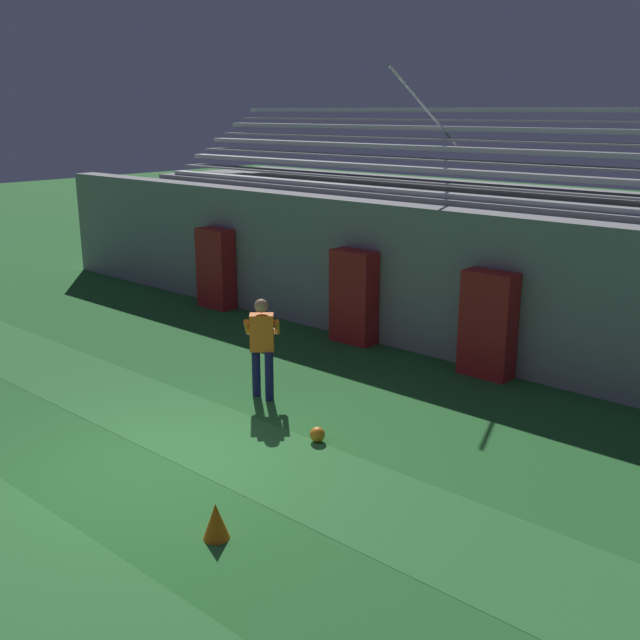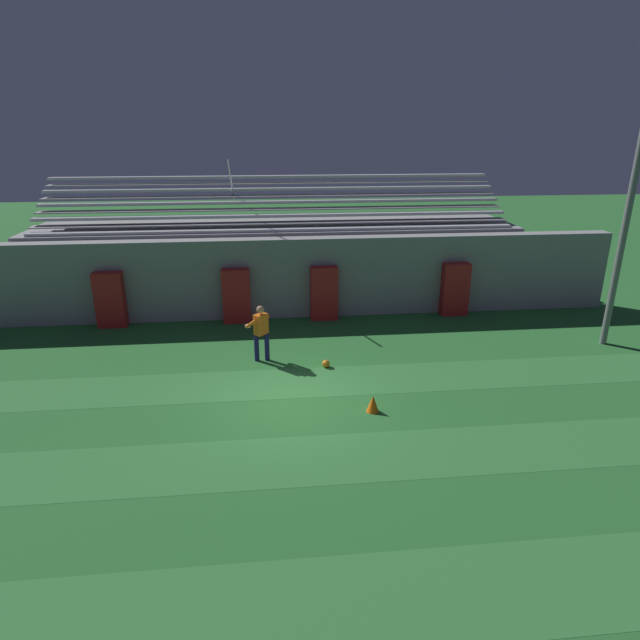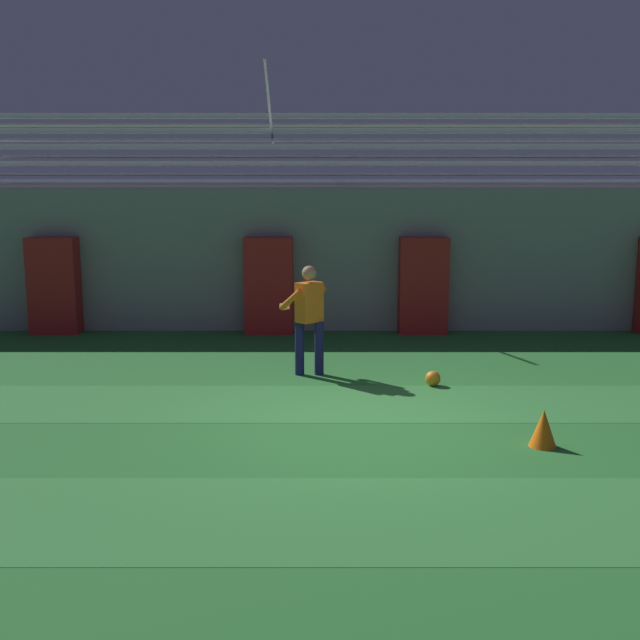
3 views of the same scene
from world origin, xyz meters
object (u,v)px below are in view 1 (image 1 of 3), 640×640
at_px(goalkeeper, 262,342).
at_px(soccer_ball, 317,435).
at_px(padding_pillar_gate_right, 488,324).
at_px(traffic_cone, 216,521).
at_px(padding_pillar_far_left, 216,268).
at_px(padding_pillar_gate_left, 354,297).

bearing_deg(goalkeeper, soccer_ball, -20.72).
xyz_separation_m(padding_pillar_gate_right, traffic_cone, (0.43, -6.63, -0.73)).
relative_size(goalkeeper, traffic_cone, 3.98).
distance_m(padding_pillar_far_left, goalkeeper, 6.04).
bearing_deg(padding_pillar_gate_right, padding_pillar_gate_left, 180.00).
bearing_deg(soccer_ball, goalkeeper, 159.28).
xyz_separation_m(padding_pillar_gate_left, soccer_ball, (2.63, -4.04, -0.83)).
bearing_deg(padding_pillar_far_left, padding_pillar_gate_right, 0.00).
relative_size(padding_pillar_far_left, goalkeeper, 1.13).
bearing_deg(soccer_ball, padding_pillar_gate_left, 123.05).
relative_size(padding_pillar_gate_left, goalkeeper, 1.13).
relative_size(goalkeeper, soccer_ball, 7.59).
xyz_separation_m(goalkeeper, soccer_ball, (1.80, -0.68, -0.84)).
bearing_deg(traffic_cone, padding_pillar_far_left, 139.07).
distance_m(soccer_ball, traffic_cone, 2.72).
relative_size(soccer_ball, traffic_cone, 0.52).
height_order(padding_pillar_gate_right, soccer_ball, padding_pillar_gate_right).
xyz_separation_m(goalkeeper, traffic_cone, (2.62, -3.27, -0.74)).
bearing_deg(padding_pillar_far_left, traffic_cone, -40.93).
bearing_deg(traffic_cone, padding_pillar_gate_left, 117.50).
relative_size(padding_pillar_gate_right, padding_pillar_far_left, 1.00).
bearing_deg(goalkeeper, padding_pillar_gate_left, 103.84).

